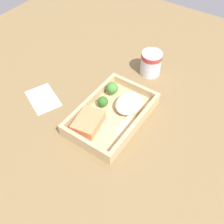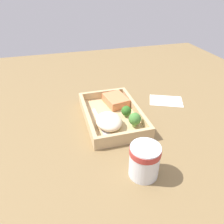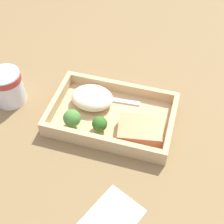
% 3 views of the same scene
% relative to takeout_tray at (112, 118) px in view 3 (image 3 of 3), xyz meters
% --- Properties ---
extents(ground_plane, '(1.60, 1.60, 0.02)m').
position_rel_takeout_tray_xyz_m(ground_plane, '(0.00, 0.00, -0.02)').
color(ground_plane, olive).
extents(takeout_tray, '(0.28, 0.18, 0.01)m').
position_rel_takeout_tray_xyz_m(takeout_tray, '(0.00, 0.00, 0.00)').
color(takeout_tray, tan).
rests_on(takeout_tray, ground_plane).
extents(tray_rim, '(0.28, 0.18, 0.03)m').
position_rel_takeout_tray_xyz_m(tray_rim, '(0.00, 0.00, 0.02)').
color(tray_rim, tan).
rests_on(tray_rim, takeout_tray).
extents(salmon_fillet, '(0.11, 0.09, 0.03)m').
position_rel_takeout_tray_xyz_m(salmon_fillet, '(-0.07, 0.04, 0.02)').
color(salmon_fillet, '#E58050').
rests_on(salmon_fillet, takeout_tray).
extents(mashed_potatoes, '(0.10, 0.08, 0.04)m').
position_rel_takeout_tray_xyz_m(mashed_potatoes, '(0.06, -0.03, 0.03)').
color(mashed_potatoes, beige).
rests_on(mashed_potatoes, takeout_tray).
extents(broccoli_floret_1, '(0.03, 0.03, 0.04)m').
position_rel_takeout_tray_xyz_m(broccoli_floret_1, '(0.02, 0.05, 0.03)').
color(broccoli_floret_1, '#799B56').
rests_on(broccoli_floret_1, takeout_tray).
extents(broccoli_floret_2, '(0.04, 0.04, 0.05)m').
position_rel_takeout_tray_xyz_m(broccoli_floret_2, '(0.08, 0.05, 0.03)').
color(broccoli_floret_2, '#7CA059').
rests_on(broccoli_floret_2, takeout_tray).
extents(fork, '(0.16, 0.03, 0.00)m').
position_rel_takeout_tray_xyz_m(fork, '(0.04, -0.05, 0.01)').
color(fork, silver).
rests_on(fork, takeout_tray).
extents(paper_cup, '(0.07, 0.07, 0.09)m').
position_rel_takeout_tray_xyz_m(paper_cup, '(0.26, 0.01, 0.04)').
color(paper_cup, silver).
rests_on(paper_cup, ground_plane).
extents(receipt_slip, '(0.13, 0.15, 0.00)m').
position_rel_takeout_tray_xyz_m(receipt_slip, '(-0.06, 0.24, -0.00)').
color(receipt_slip, white).
rests_on(receipt_slip, ground_plane).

